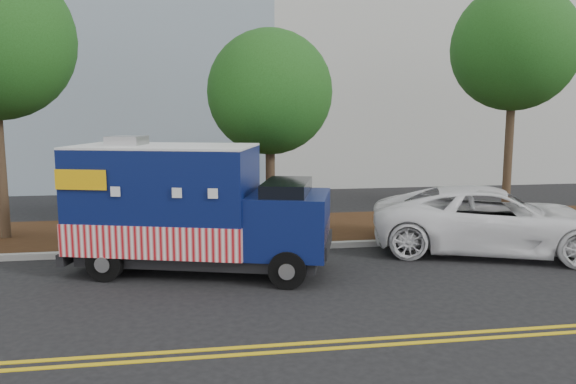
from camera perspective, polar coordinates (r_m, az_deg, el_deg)
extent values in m
plane|color=black|center=(13.09, -3.00, -7.48)|extent=(120.00, 120.00, 0.00)
cube|color=#9E9E99|center=(14.42, -3.59, -5.69)|extent=(120.00, 0.18, 0.15)
cube|color=black|center=(16.46, -4.28, -3.92)|extent=(120.00, 4.00, 0.15)
cube|color=gold|center=(8.93, 0.10, -15.22)|extent=(120.00, 0.10, 0.01)
cube|color=gold|center=(8.70, 0.37, -15.87)|extent=(120.00, 0.10, 0.01)
cylinder|color=#38281C|center=(16.74, -27.16, 2.62)|extent=(0.26, 0.26, 4.33)
cylinder|color=#38281C|center=(15.54, -1.81, 1.07)|extent=(0.26, 0.26, 3.20)
sphere|color=#1D4714|center=(15.42, -1.85, 10.12)|extent=(3.38, 3.38, 3.38)
cylinder|color=#38281C|center=(18.95, 21.48, 3.78)|extent=(0.26, 0.26, 4.49)
sphere|color=#1D4714|center=(18.99, 22.01, 13.44)|extent=(3.83, 3.83, 3.83)
cube|color=#473828|center=(14.60, -21.00, -1.54)|extent=(0.06, 0.06, 2.40)
cube|color=black|center=(12.67, -8.65, -6.30)|extent=(5.44, 3.13, 0.26)
cube|color=#0B164E|center=(12.66, -12.38, -0.53)|extent=(4.31, 3.12, 2.21)
cube|color=#B40B13|center=(12.81, -12.27, -3.99)|extent=(4.36, 3.18, 0.69)
cube|color=white|center=(12.54, -12.54, 4.54)|extent=(4.31, 3.12, 0.06)
cube|color=#B7B7BA|center=(12.84, -16.05, 5.03)|extent=(0.91, 0.91, 0.20)
cube|color=#0B164E|center=(12.11, 0.11, -3.18)|extent=(2.15, 2.37, 1.29)
cube|color=black|center=(12.01, -0.11, -0.29)|extent=(1.39, 1.98, 0.60)
cube|color=black|center=(12.13, 4.09, -5.27)|extent=(0.59, 1.79, 0.28)
cube|color=black|center=(13.69, -20.07, -5.49)|extent=(0.74, 2.03, 0.26)
cube|color=#B7B7BA|center=(13.44, -20.24, -0.15)|extent=(0.50, 1.60, 1.75)
cube|color=#B7B7BA|center=(13.60, -9.74, 0.34)|extent=(1.60, 0.50, 1.01)
cube|color=#F4B40C|center=(12.16, -20.34, 1.18)|extent=(1.06, 0.33, 0.41)
cube|color=#F4B40C|center=(14.12, -16.23, 2.30)|extent=(1.06, 0.33, 0.41)
cylinder|color=black|center=(11.38, -0.04, -7.90)|extent=(0.81, 0.47, 0.77)
cylinder|color=black|center=(13.18, 1.02, -5.63)|extent=(0.81, 0.47, 0.77)
cylinder|color=black|center=(12.46, -18.08, -6.87)|extent=(0.81, 0.47, 0.77)
cylinder|color=black|center=(14.13, -14.82, -4.95)|extent=(0.81, 0.47, 0.77)
imported|color=white|center=(15.01, 20.07, -2.70)|extent=(6.50, 4.63, 1.65)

